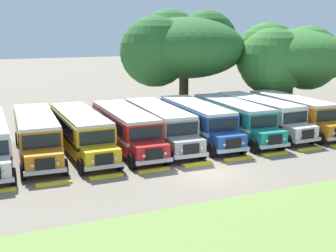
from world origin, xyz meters
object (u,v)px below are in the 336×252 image
(parked_bus_slot_4, at_px, (160,123))
(parked_bus_slot_5, at_px, (197,120))
(parked_bus_slot_1, at_px, (37,133))
(parked_bus_slot_7, at_px, (260,114))
(broad_shade_tree, at_px, (180,46))
(parked_bus_slot_2, at_px, (81,130))
(parked_bus_slot_8, at_px, (292,112))
(parked_bus_slot_3, at_px, (126,127))
(secondary_tree, at_px, (286,58))
(parked_bus_slot_6, at_px, (233,117))

(parked_bus_slot_4, height_order, parked_bus_slot_5, same)
(parked_bus_slot_1, distance_m, parked_bus_slot_7, 18.04)
(broad_shade_tree, bearing_deg, parked_bus_slot_2, -136.52)
(parked_bus_slot_1, distance_m, parked_bus_slot_2, 2.99)
(parked_bus_slot_1, xyz_separation_m, parked_bus_slot_8, (21.11, -0.62, 0.00))
(parked_bus_slot_3, xyz_separation_m, secondary_tree, (20.90, 8.78, 3.90))
(parked_bus_slot_1, relative_size, broad_shade_tree, 0.77)
(parked_bus_slot_7, height_order, secondary_tree, secondary_tree)
(parked_bus_slot_2, bearing_deg, parked_bus_slot_3, 85.68)
(parked_bus_slot_1, bearing_deg, parked_bus_slot_8, 91.22)
(parked_bus_slot_7, bearing_deg, broad_shade_tree, -175.04)
(parked_bus_slot_1, xyz_separation_m, parked_bus_slot_3, (6.17, -0.62, 0.00))
(parked_bus_slot_8, height_order, broad_shade_tree, broad_shade_tree)
(broad_shade_tree, bearing_deg, parked_bus_slot_7, -83.18)
(parked_bus_slot_3, bearing_deg, parked_bus_slot_5, 93.06)
(parked_bus_slot_2, distance_m, parked_bus_slot_7, 15.08)
(parked_bus_slot_4, relative_size, parked_bus_slot_7, 1.00)
(parked_bus_slot_3, xyz_separation_m, broad_shade_tree, (10.35, 13.06, 5.10))
(parked_bus_slot_2, height_order, parked_bus_slot_7, same)
(broad_shade_tree, bearing_deg, secondary_tree, -22.08)
(parked_bus_slot_3, distance_m, parked_bus_slot_7, 11.88)
(parked_bus_slot_4, bearing_deg, parked_bus_slot_7, 92.88)
(parked_bus_slot_2, xyz_separation_m, broad_shade_tree, (13.56, 12.86, 5.10))
(parked_bus_slot_6, relative_size, parked_bus_slot_8, 1.00)
(parked_bus_slot_6, height_order, parked_bus_slot_8, same)
(parked_bus_slot_5, bearing_deg, secondary_tree, 121.78)
(parked_bus_slot_8, bearing_deg, secondary_tree, 147.19)
(parked_bus_slot_1, xyz_separation_m, secondary_tree, (27.07, 8.16, 3.90))
(parked_bus_slot_1, distance_m, parked_bus_slot_8, 21.12)
(parked_bus_slot_1, relative_size, parked_bus_slot_4, 1.00)
(parked_bus_slot_2, bearing_deg, parked_bus_slot_5, 89.68)
(parked_bus_slot_3, distance_m, parked_bus_slot_6, 9.12)
(parked_bus_slot_1, relative_size, parked_bus_slot_3, 1.00)
(parked_bus_slot_2, bearing_deg, secondary_tree, 108.86)
(parked_bus_slot_2, height_order, parked_bus_slot_4, same)
(parked_bus_slot_3, relative_size, parked_bus_slot_5, 1.00)
(parked_bus_slot_1, bearing_deg, parked_bus_slot_2, 84.86)
(parked_bus_slot_4, xyz_separation_m, secondary_tree, (18.17, 8.59, 3.90))
(parked_bus_slot_5, height_order, parked_bus_slot_7, same)
(parked_bus_slot_7, bearing_deg, parked_bus_slot_8, 81.21)
(parked_bus_slot_4, relative_size, parked_bus_slot_6, 1.00)
(parked_bus_slot_8, relative_size, broad_shade_tree, 0.77)
(parked_bus_slot_7, height_order, parked_bus_slot_8, same)
(parked_bus_slot_4, bearing_deg, secondary_tree, 117.03)
(parked_bus_slot_4, height_order, parked_bus_slot_8, same)
(parked_bus_slot_4, distance_m, secondary_tree, 20.47)
(parked_bus_slot_3, distance_m, broad_shade_tree, 17.43)
(parked_bus_slot_3, xyz_separation_m, parked_bus_slot_5, (5.94, 0.27, 0.00))
(parked_bus_slot_1, height_order, parked_bus_slot_6, same)
(parked_bus_slot_8, relative_size, secondary_tree, 0.79)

